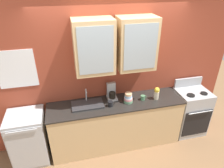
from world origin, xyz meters
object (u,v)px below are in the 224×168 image
(cup_near_sink, at_px, (110,104))
(coffee_maker, at_px, (112,93))
(sink_faucet, at_px, (88,104))
(vase, at_px, (157,93))
(stove_range, at_px, (190,112))
(bowl_stack, at_px, (128,98))
(dishwasher, at_px, (29,138))
(cup_near_bowls, at_px, (143,98))

(cup_near_sink, distance_m, coffee_maker, 0.27)
(sink_faucet, height_order, coffee_maker, coffee_maker)
(vase, height_order, coffee_maker, coffee_maker)
(stove_range, bearing_deg, sink_faucet, 178.81)
(vase, bearing_deg, bowl_stack, 178.22)
(stove_range, height_order, cup_near_sink, stove_range)
(bowl_stack, height_order, coffee_maker, coffee_maker)
(sink_faucet, bearing_deg, bowl_stack, -5.02)
(sink_faucet, bearing_deg, dishwasher, -177.42)
(stove_range, relative_size, vase, 4.89)
(sink_faucet, height_order, cup_near_bowls, sink_faucet)
(stove_range, height_order, cup_near_bowls, stove_range)
(stove_range, xyz_separation_m, sink_faucet, (-2.02, 0.04, 0.48))
(cup_near_bowls, height_order, dishwasher, cup_near_bowls)
(vase, bearing_deg, cup_near_bowls, 174.59)
(sink_faucet, xyz_separation_m, cup_near_bowls, (0.97, -0.05, 0.02))
(bowl_stack, bearing_deg, sink_faucet, 174.98)
(bowl_stack, height_order, cup_near_bowls, bowl_stack)
(cup_near_sink, bearing_deg, dishwasher, 177.30)
(sink_faucet, xyz_separation_m, vase, (1.22, -0.08, 0.10))
(sink_faucet, xyz_separation_m, dishwasher, (-1.02, -0.05, -0.48))
(vase, height_order, cup_near_sink, vase)
(cup_near_bowls, xyz_separation_m, dishwasher, (-2.00, 0.01, -0.51))
(stove_range, distance_m, bowl_stack, 1.42)
(bowl_stack, xyz_separation_m, vase, (0.52, -0.02, 0.04))
(vase, relative_size, cup_near_bowls, 2.05)
(cup_near_bowls, relative_size, dishwasher, 0.12)
(coffee_maker, bearing_deg, stove_range, -6.44)
(cup_near_sink, height_order, cup_near_bowls, cup_near_sink)
(stove_range, distance_m, vase, 0.99)
(stove_range, height_order, vase, vase)
(sink_faucet, relative_size, cup_near_sink, 4.47)
(stove_range, height_order, sink_faucet, sink_faucet)
(coffee_maker, bearing_deg, sink_faucet, -163.46)
(cup_near_sink, bearing_deg, coffee_maker, 71.88)
(vase, relative_size, coffee_maker, 0.78)
(sink_faucet, bearing_deg, stove_range, -1.19)
(stove_range, relative_size, dishwasher, 1.19)
(cup_near_bowls, relative_size, coffee_maker, 0.38)
(cup_near_sink, bearing_deg, stove_range, 2.43)
(stove_range, relative_size, coffee_maker, 3.82)
(cup_near_sink, bearing_deg, vase, 2.32)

